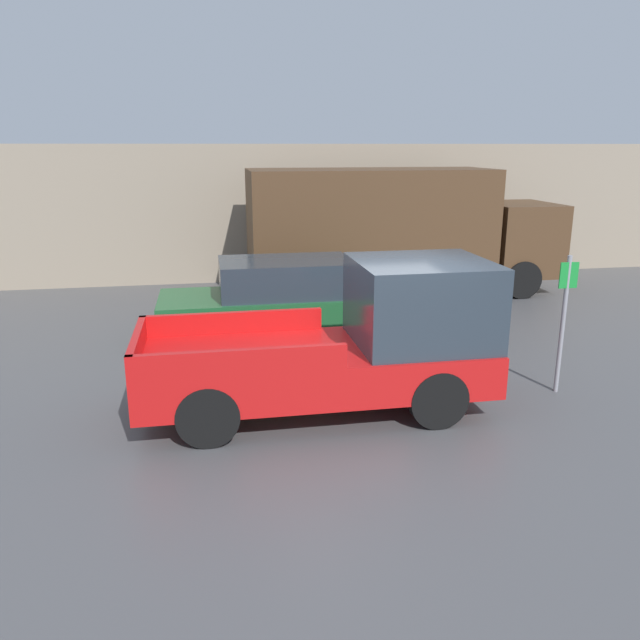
{
  "coord_description": "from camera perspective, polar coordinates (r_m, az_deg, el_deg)",
  "views": [
    {
      "loc": [
        -2.32,
        -8.5,
        3.79
      ],
      "look_at": [
        -0.6,
        0.94,
        1.1
      ],
      "focal_mm": 35.0,
      "sensor_mm": 36.0,
      "label": 1
    }
  ],
  "objects": [
    {
      "name": "ground_plane",
      "position": [
        9.59,
        4.59,
        -7.67
      ],
      "size": [
        60.0,
        60.0,
        0.0
      ],
      "primitive_type": "plane",
      "color": "#4C4C4F"
    },
    {
      "name": "building_wall",
      "position": [
        18.05,
        -2.93,
        9.7
      ],
      "size": [
        28.0,
        0.15,
        3.83
      ],
      "color": "gray",
      "rests_on": "ground"
    },
    {
      "name": "pickup_truck",
      "position": [
        9.11,
        3.06,
        -2.06
      ],
      "size": [
        5.06,
        1.98,
        2.2
      ],
      "color": "red",
      "rests_on": "ground"
    },
    {
      "name": "car",
      "position": [
        12.55,
        -3.57,
        1.92
      ],
      "size": [
        4.73,
        1.86,
        1.61
      ],
      "color": "#1E592D",
      "rests_on": "ground"
    },
    {
      "name": "delivery_truck",
      "position": [
        16.31,
        6.8,
        8.35
      ],
      "size": [
        8.04,
        2.34,
        3.23
      ],
      "color": "#4C331E",
      "rests_on": "ground"
    },
    {
      "name": "parking_sign",
      "position": [
        10.34,
        21.39,
        0.31
      ],
      "size": [
        0.3,
        0.07,
        2.19
      ],
      "color": "gray",
      "rests_on": "ground"
    }
  ]
}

